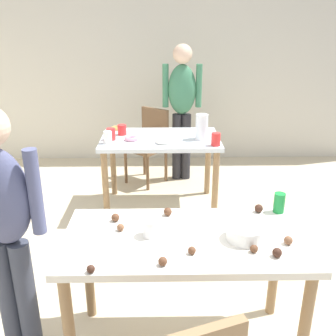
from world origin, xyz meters
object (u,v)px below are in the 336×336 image
dining_table_near (185,253)px  person_adult_far (182,101)px  dining_table_far (160,148)px  person_girl_near (4,220)px  chair_far_table (150,141)px  soda_can (279,203)px  pitcher_far (202,127)px  mixing_bowl (246,233)px

dining_table_near → person_adult_far: person_adult_far is taller
dining_table_far → person_girl_near: person_girl_near is taller
dining_table_near → dining_table_far: bearing=94.2°
chair_far_table → dining_table_far: bearing=-79.8°
soda_can → pitcher_far: size_ratio=0.50×
person_girl_near → pitcher_far: size_ratio=6.00×
chair_far_table → person_adult_far: bearing=8.5°
chair_far_table → pitcher_far: (0.53, -0.77, 0.38)m
dining_table_far → person_adult_far: bearing=71.8°
dining_table_far → person_adult_far: 0.87m
person_adult_far → pitcher_far: person_adult_far is taller
chair_far_table → mixing_bowl: (0.58, -2.61, 0.29)m
person_adult_far → soda_can: bearing=-78.9°
person_girl_near → person_adult_far: size_ratio=0.92×
dining_table_near → pitcher_far: pitcher_far is taller
dining_table_near → pitcher_far: 1.84m
dining_table_far → person_girl_near: bearing=-112.8°
person_girl_near → pitcher_far: (1.20, 1.84, -0.00)m
dining_table_far → chair_far_table: size_ratio=1.34×
mixing_bowl → pitcher_far: pitcher_far is taller
dining_table_near → person_adult_far: (0.11, 2.64, 0.32)m
chair_far_table → mixing_bowl: size_ratio=4.31×
dining_table_near → person_girl_near: size_ratio=0.89×
person_adult_far → dining_table_near: bearing=-92.5°
dining_table_near → person_adult_far: bearing=87.5°
pitcher_far → dining_table_far: bearing=170.9°
dining_table_near → person_adult_far: 2.66m
dining_table_far → soda_can: size_ratio=9.52×
pitcher_far → dining_table_near: bearing=-98.3°
mixing_bowl → soda_can: size_ratio=1.65×
person_adult_far → person_girl_near: bearing=-111.5°
person_girl_near → pitcher_far: bearing=56.8°
chair_far_table → soda_can: size_ratio=7.13×
dining_table_far → person_girl_near: size_ratio=0.79×
dining_table_near → pitcher_far: size_ratio=5.36×
person_girl_near → mixing_bowl: 1.25m
mixing_bowl → pitcher_far: 1.84m
dining_table_near → chair_far_table: (-0.26, 2.58, -0.15)m
dining_table_far → chair_far_table: chair_far_table is taller
dining_table_far → mixing_bowl: (0.45, -1.90, 0.15)m
dining_table_near → person_girl_near: person_girl_near is taller
chair_far_table → person_girl_near: bearing=-104.4°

